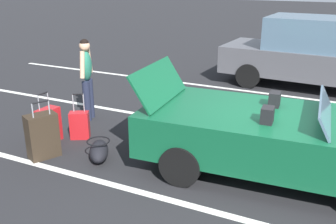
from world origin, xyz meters
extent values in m
plane|color=black|center=(0.00, 0.00, 0.00)|extent=(80.00, 80.00, 0.00)
cube|color=silver|center=(0.00, -1.34, 0.00)|extent=(18.00, 0.12, 0.01)
cube|color=silver|center=(0.00, 1.36, 0.00)|extent=(18.00, 0.12, 0.01)
cube|color=silver|center=(0.00, 4.06, 0.00)|extent=(18.00, 0.12, 0.01)
cube|color=#0F4C2D|center=(0.00, 0.00, 0.62)|extent=(4.21, 2.03, 0.64)
cube|color=slate|center=(0.51, 0.03, 1.09)|extent=(0.28, 1.56, 0.31)
cube|color=black|center=(-0.23, 0.36, 1.05)|extent=(0.17, 0.23, 0.22)
cube|color=black|center=(-0.18, -0.38, 1.05)|extent=(0.17, 0.23, 0.22)
cube|color=#0F4C2D|center=(-1.94, -0.13, 1.22)|extent=(0.47, 1.52, 0.55)
cylinder|color=black|center=(-1.32, 0.72, 0.30)|extent=(0.61, 0.26, 0.60)
cylinder|color=black|center=(-1.21, -0.89, 0.30)|extent=(0.61, 0.26, 0.60)
cube|color=#2D2319|center=(-3.59, -1.08, 0.37)|extent=(0.46, 0.55, 0.74)
cube|color=black|center=(-3.72, -1.01, 0.31)|extent=(0.18, 0.36, 0.41)
cylinder|color=gray|center=(-3.57, -1.23, 0.85)|extent=(0.03, 0.03, 0.23)
cylinder|color=gray|center=(-3.46, -0.99, 0.85)|extent=(0.03, 0.03, 0.23)
cylinder|color=black|center=(-3.52, -1.11, 0.97)|extent=(0.14, 0.25, 0.03)
sphere|color=black|center=(-3.56, -1.27, 0.02)|extent=(0.04, 0.04, 0.04)
sphere|color=black|center=(-3.42, -0.97, 0.02)|extent=(0.04, 0.04, 0.04)
cube|color=red|center=(-3.93, -0.56, 0.31)|extent=(0.25, 0.41, 0.62)
cylinder|color=gray|center=(-3.99, -0.45, 0.75)|extent=(0.02, 0.02, 0.27)
cylinder|color=gray|center=(-4.00, -0.67, 0.75)|extent=(0.02, 0.02, 0.27)
cylinder|color=black|center=(-3.99, -0.56, 0.89)|extent=(0.04, 0.22, 0.03)
sphere|color=black|center=(-4.01, -0.42, 0.02)|extent=(0.04, 0.04, 0.04)
sphere|color=black|center=(-4.02, -0.70, 0.02)|extent=(0.04, 0.04, 0.04)
cube|color=red|center=(-3.53, -0.20, 0.25)|extent=(0.39, 0.34, 0.50)
cylinder|color=gray|center=(-3.48, -0.11, 0.66)|extent=(0.03, 0.03, 0.33)
cylinder|color=gray|center=(-3.64, -0.20, 0.66)|extent=(0.03, 0.03, 0.33)
cylinder|color=black|center=(-3.56, -0.15, 0.83)|extent=(0.18, 0.11, 0.03)
sphere|color=black|center=(-3.47, -0.08, 0.02)|extent=(0.04, 0.04, 0.04)
sphere|color=black|center=(-3.67, -0.19, 0.02)|extent=(0.04, 0.04, 0.04)
ellipsoid|color=black|center=(-2.71, -0.78, 0.15)|extent=(0.60, 0.70, 0.30)
torus|color=black|center=(-2.71, -0.78, 0.33)|extent=(0.51, 0.51, 0.02)
cylinder|color=#1E2338|center=(-4.02, 0.78, 0.41)|extent=(0.19, 0.19, 0.82)
cylinder|color=#1E2338|center=(-3.96, 0.59, 0.41)|extent=(0.19, 0.19, 0.82)
ellipsoid|color=#267259|center=(-3.99, 0.69, 1.12)|extent=(0.31, 0.37, 0.60)
sphere|color=tan|center=(-3.99, 0.69, 1.51)|extent=(0.21, 0.21, 0.21)
sphere|color=black|center=(-3.99, 0.69, 1.56)|extent=(0.18, 0.18, 0.18)
cylinder|color=tan|center=(-4.06, 0.88, 1.19)|extent=(0.15, 0.21, 0.53)
cylinder|color=tan|center=(-3.93, 0.49, 1.19)|extent=(0.15, 0.21, 0.53)
cube|color=#4C4C51|center=(-0.19, 5.15, 0.67)|extent=(4.59, 2.04, 0.70)
cube|color=slate|center=(-0.29, 5.16, 1.42)|extent=(2.19, 1.73, 0.80)
cylinder|color=black|center=(-1.54, 6.06, 0.32)|extent=(0.65, 0.25, 0.64)
cylinder|color=black|center=(-1.63, 4.40, 0.32)|extent=(0.65, 0.25, 0.64)
camera|label=1|loc=(0.71, -5.29, 2.84)|focal=40.84mm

